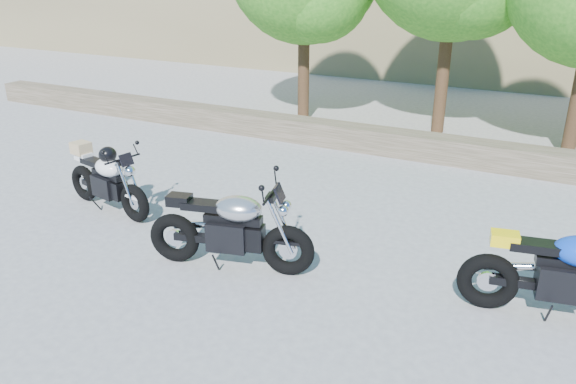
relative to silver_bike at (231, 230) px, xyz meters
The scene contains 5 objects.
ground 0.55m from the silver_bike, ahead, with size 90.00×90.00×0.00m, color gray.
stone_wall 5.51m from the silver_bike, 88.90° to the left, with size 22.00×0.55×0.50m, color #4C4633.
silver_bike is the anchor object (origin of this frame).
white_bike 2.82m from the silver_bike, 165.94° to the left, with size 1.94×0.68×1.08m.
blue_bike 3.90m from the silver_bike, 10.00° to the left, with size 2.20×0.74×1.11m.
Camera 1 is at (3.42, -5.38, 3.66)m, focal length 35.00 mm.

